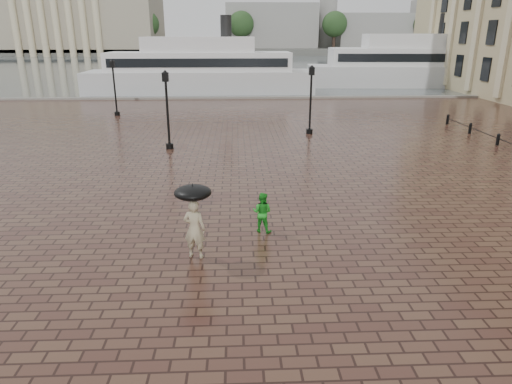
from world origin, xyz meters
TOP-DOWN VIEW (x-y plane):
  - ground at (0.00, 0.00)m, footprint 300.00×300.00m
  - harbour_water at (0.00, 92.00)m, footprint 240.00×240.00m
  - quay_edge at (0.00, 32.00)m, footprint 80.00×0.60m
  - far_shore at (0.00, 160.00)m, footprint 300.00×60.00m
  - museum at (-55.00, 144.61)m, footprint 57.00×32.50m
  - distant_skyline at (48.14, 150.00)m, footprint 102.50×22.00m
  - far_trees at (0.00, 138.00)m, footprint 188.00×8.00m
  - street_lamps at (-5.00, 15.33)m, footprint 15.44×12.44m
  - adult_pedestrian at (-3.30, -4.13)m, footprint 0.76×0.60m
  - child_pedestrian at (-1.17, -2.30)m, footprint 0.83×0.75m
  - ferry_near at (-6.09, 37.30)m, footprint 25.80×6.28m
  - ferry_far at (21.12, 43.43)m, footprint 27.50×8.25m
  - umbrella at (-3.30, -4.13)m, footprint 1.10×1.10m

SIDE VIEW (x-z plane):
  - ground at x=0.00m, z-range 0.00..0.00m
  - harbour_water at x=0.00m, z-range 0.00..0.00m
  - quay_edge at x=0.00m, z-range -0.15..0.15m
  - child_pedestrian at x=-1.17m, z-range 0.00..1.41m
  - adult_pedestrian at x=-3.30m, z-range 0.00..1.85m
  - far_shore at x=0.00m, z-range 0.00..2.00m
  - umbrella at x=-3.30m, z-range 1.49..2.68m
  - street_lamps at x=-5.00m, z-range 0.13..4.53m
  - ferry_near at x=-6.09m, z-range -1.69..6.77m
  - ferry_far at x=21.12m, z-range -1.78..7.12m
  - far_trees at x=0.00m, z-range 2.67..16.17m
  - distant_skyline at x=48.14m, z-range -7.05..25.95m
  - museum at x=-55.00m, z-range 0.91..26.91m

